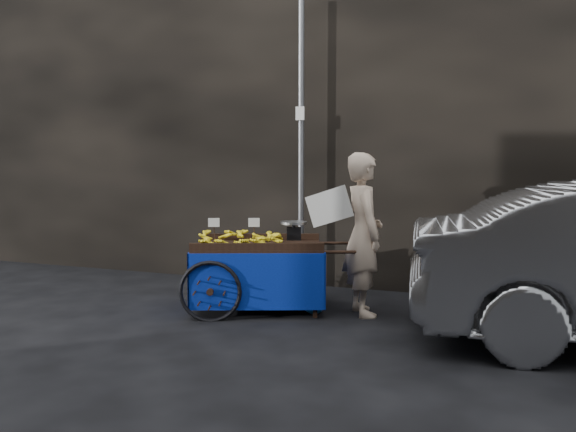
% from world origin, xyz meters
% --- Properties ---
extents(ground, '(80.00, 80.00, 0.00)m').
position_xyz_m(ground, '(0.00, 0.00, 0.00)').
color(ground, black).
rests_on(ground, ground).
extents(building_wall, '(13.50, 2.00, 5.00)m').
position_xyz_m(building_wall, '(0.39, 2.60, 2.50)').
color(building_wall, black).
rests_on(building_wall, ground).
extents(street_pole, '(0.12, 0.10, 4.00)m').
position_xyz_m(street_pole, '(0.30, 1.30, 2.01)').
color(street_pole, slate).
rests_on(street_pole, ground).
extents(banana_cart, '(2.25, 1.60, 1.12)m').
position_xyz_m(banana_cart, '(0.16, 0.06, 0.69)').
color(banana_cart, black).
rests_on(banana_cart, ground).
extents(vendor, '(1.01, 0.80, 1.85)m').
position_xyz_m(vendor, '(1.40, 0.30, 0.92)').
color(vendor, '#C4AA92').
rests_on(vendor, ground).
extents(plastic_bag, '(0.25, 0.20, 0.22)m').
position_xyz_m(plastic_bag, '(0.88, 0.09, 0.11)').
color(plastic_bag, blue).
rests_on(plastic_bag, ground).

